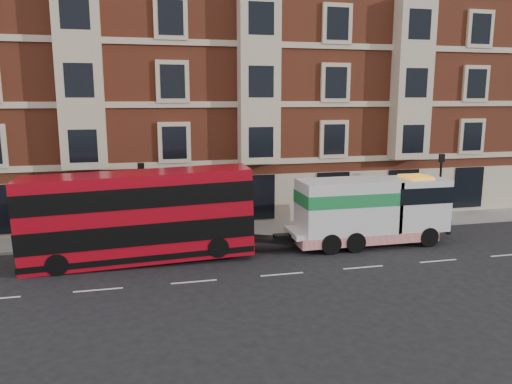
# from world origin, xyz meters

# --- Properties ---
(ground) EXTENTS (120.00, 120.00, 0.00)m
(ground) POSITION_xyz_m (0.00, 0.00, 0.00)
(ground) COLOR black
(ground) RESTS_ON ground
(sidewalk) EXTENTS (90.00, 3.00, 0.15)m
(sidewalk) POSITION_xyz_m (0.00, 7.50, 0.07)
(sidewalk) COLOR slate
(sidewalk) RESTS_ON ground
(victorian_terrace) EXTENTS (45.00, 12.00, 20.40)m
(victorian_terrace) POSITION_xyz_m (0.50, 15.00, 10.07)
(victorian_terrace) COLOR brown
(victorian_terrace) RESTS_ON ground
(lamp_post_west) EXTENTS (0.35, 0.15, 4.35)m
(lamp_post_west) POSITION_xyz_m (-6.00, 6.20, 2.68)
(lamp_post_west) COLOR black
(lamp_post_west) RESTS_ON sidewalk
(lamp_post_east) EXTENTS (0.35, 0.15, 4.35)m
(lamp_post_east) POSITION_xyz_m (12.00, 6.20, 2.68)
(lamp_post_east) COLOR black
(lamp_post_east) RESTS_ON sidewalk
(double_decker_bus) EXTENTS (10.87, 2.49, 4.40)m
(double_decker_bus) POSITION_xyz_m (-6.22, 3.40, 2.33)
(double_decker_bus) COLOR #A10816
(double_decker_bus) RESTS_ON ground
(tow_truck) EXTENTS (8.70, 2.57, 3.62)m
(tow_truck) POSITION_xyz_m (5.84, 3.40, 1.92)
(tow_truck) COLOR silver
(tow_truck) RESTS_ON ground
(pedestrian) EXTENTS (0.65, 0.52, 1.57)m
(pedestrian) POSITION_xyz_m (-7.31, 6.15, 0.93)
(pedestrian) COLOR #1D1A34
(pedestrian) RESTS_ON sidewalk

